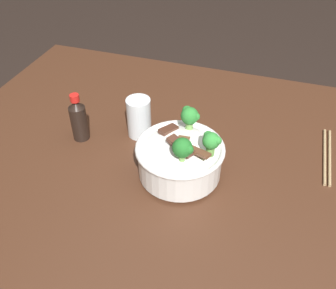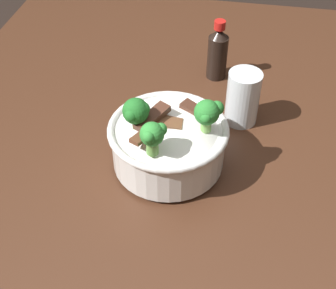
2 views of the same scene
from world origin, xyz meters
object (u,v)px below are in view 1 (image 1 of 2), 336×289
at_px(chopsticks_pair, 327,156).
at_px(rice_bowl, 181,155).
at_px(drinking_glass, 139,120).
at_px(soy_sauce_bottle, 79,119).

bearing_deg(chopsticks_pair, rice_bowl, -152.45).
distance_m(rice_bowl, drinking_glass, 0.19).
xyz_separation_m(drinking_glass, soy_sauce_bottle, (-0.14, -0.06, 0.01)).
bearing_deg(rice_bowl, chopsticks_pair, 27.55).
bearing_deg(soy_sauce_bottle, chopsticks_pair, 10.90).
distance_m(rice_bowl, soy_sauce_bottle, 0.30).
xyz_separation_m(drinking_glass, chopsticks_pair, (0.49, 0.06, -0.04)).
height_order(rice_bowl, drinking_glass, rice_bowl).
height_order(rice_bowl, soy_sauce_bottle, rice_bowl).
bearing_deg(rice_bowl, drinking_glass, 141.67).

